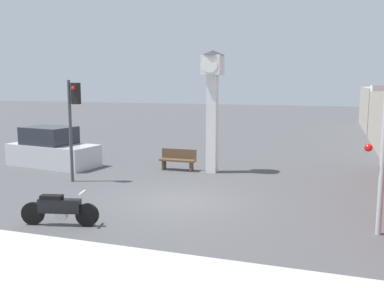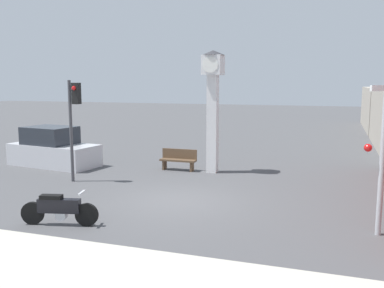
{
  "view_description": "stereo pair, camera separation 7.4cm",
  "coord_description": "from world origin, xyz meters",
  "px_view_note": "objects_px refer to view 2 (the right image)",
  "views": [
    {
      "loc": [
        4.74,
        -12.66,
        3.82
      ],
      "look_at": [
        0.31,
        0.68,
        1.79
      ],
      "focal_mm": 40.0,
      "sensor_mm": 36.0,
      "label": 1
    },
    {
      "loc": [
        4.81,
        -12.63,
        3.82
      ],
      "look_at": [
        0.31,
        0.68,
        1.79
      ],
      "focal_mm": 40.0,
      "sensor_mm": 36.0,
      "label": 2
    }
  ],
  "objects_px": {
    "traffic_light": "(74,112)",
    "clock_tower": "(213,94)",
    "motorcycle": "(59,209)",
    "bench": "(179,159)",
    "railroad_crossing_signal": "(383,149)",
    "parked_car": "(53,149)"
  },
  "relations": [
    {
      "from": "motorcycle",
      "to": "parked_car",
      "type": "height_order",
      "value": "parked_car"
    },
    {
      "from": "railroad_crossing_signal",
      "to": "traffic_light",
      "type": "bearing_deg",
      "value": 166.22
    },
    {
      "from": "motorcycle",
      "to": "bench",
      "type": "distance_m",
      "value": 7.91
    },
    {
      "from": "clock_tower",
      "to": "bench",
      "type": "distance_m",
      "value": 3.23
    },
    {
      "from": "motorcycle",
      "to": "railroad_crossing_signal",
      "type": "bearing_deg",
      "value": -0.04
    },
    {
      "from": "parked_car",
      "to": "motorcycle",
      "type": "bearing_deg",
      "value": -44.26
    },
    {
      "from": "clock_tower",
      "to": "railroad_crossing_signal",
      "type": "bearing_deg",
      "value": -44.62
    },
    {
      "from": "traffic_light",
      "to": "clock_tower",
      "type": "bearing_deg",
      "value": 36.82
    },
    {
      "from": "traffic_light",
      "to": "bench",
      "type": "distance_m",
      "value": 5.0
    },
    {
      "from": "clock_tower",
      "to": "traffic_light",
      "type": "xyz_separation_m",
      "value": [
        -4.53,
        -3.39,
        -0.65
      ]
    },
    {
      "from": "motorcycle",
      "to": "bench",
      "type": "relative_size",
      "value": 1.31
    },
    {
      "from": "traffic_light",
      "to": "bench",
      "type": "xyz_separation_m",
      "value": [
        3.0,
        3.34,
        -2.21
      ]
    },
    {
      "from": "motorcycle",
      "to": "railroad_crossing_signal",
      "type": "xyz_separation_m",
      "value": [
        8.07,
        1.96,
        1.74
      ]
    },
    {
      "from": "traffic_light",
      "to": "railroad_crossing_signal",
      "type": "bearing_deg",
      "value": -13.78
    },
    {
      "from": "traffic_light",
      "to": "parked_car",
      "type": "bearing_deg",
      "value": 139.21
    },
    {
      "from": "clock_tower",
      "to": "railroad_crossing_signal",
      "type": "height_order",
      "value": "clock_tower"
    },
    {
      "from": "clock_tower",
      "to": "bench",
      "type": "xyz_separation_m",
      "value": [
        -1.52,
        -0.05,
        -2.85
      ]
    },
    {
      "from": "traffic_light",
      "to": "parked_car",
      "type": "distance_m",
      "value": 4.26
    },
    {
      "from": "bench",
      "to": "clock_tower",
      "type": "bearing_deg",
      "value": 1.99
    },
    {
      "from": "traffic_light",
      "to": "parked_car",
      "type": "relative_size",
      "value": 0.88
    },
    {
      "from": "motorcycle",
      "to": "parked_car",
      "type": "distance_m",
      "value": 8.86
    },
    {
      "from": "railroad_crossing_signal",
      "to": "bench",
      "type": "xyz_separation_m",
      "value": [
        -7.59,
        5.93,
        -1.7
      ]
    }
  ]
}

